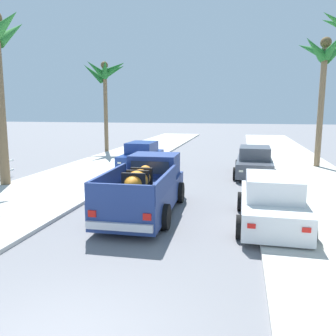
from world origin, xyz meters
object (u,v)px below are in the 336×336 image
Objects in this scene: pickup_truck at (145,188)px; palm_tree_left_back at (324,62)px; palm_tree_right_mid at (105,76)px; car_left_near at (254,162)px; car_right_near at (272,202)px; car_left_mid at (142,156)px.

palm_tree_left_back is at bearing 54.27° from pickup_truck.
palm_tree_right_mid is (-7.47, 14.56, 5.23)m from pickup_truck.
palm_tree_right_mid is (-11.31, 7.33, 5.33)m from car_left_near.
palm_tree_right_mid is 15.55m from palm_tree_left_back.
car_left_near is at bearing -138.71° from palm_tree_left_back.
car_left_near is 1.01× the size of car_right_near.
car_right_near is at bearing -52.47° from palm_tree_right_mid.
palm_tree_left_back is (7.53, 10.47, 5.31)m from pickup_truck.
palm_tree_right_mid reaches higher than pickup_truck.
car_right_near and car_left_mid have the same top height.
palm_tree_left_back reaches higher than car_left_near.
car_left_mid is (-6.49, 1.10, 0.00)m from car_left_near.
car_left_mid is 0.59× the size of palm_tree_right_mid.
car_right_near is (4.08, -0.48, -0.10)m from pickup_truck.
pickup_truck is at bearing -72.31° from car_left_mid.
car_left_near is 0.60× the size of palm_tree_right_mid.
pickup_truck is 0.73× the size of palm_tree_right_mid.
car_left_near and car_left_mid have the same top height.
car_left_near is at bearing 62.02° from pickup_truck.
car_left_near is at bearing -9.59° from car_left_mid.
car_left_near is 7.71m from car_right_near.
palm_tree_right_mid is at bearing 147.05° from car_left_near.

